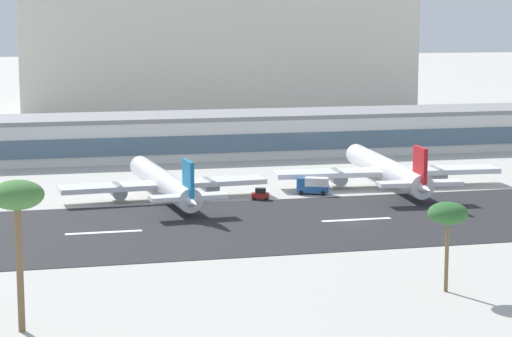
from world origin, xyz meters
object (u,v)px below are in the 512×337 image
distant_hotel_block (221,52)px  service_box_truck_1 (313,185)px  terminal_building (218,134)px  airliner_red_tail_gate_1 (389,171)px  airliner_blue_tail_gate_0 (165,184)px  palm_tree_1 (448,215)px  service_baggage_tug_0 (260,194)px  palm_tree_2 (17,200)px

distant_hotel_block → service_box_truck_1: bearing=-95.7°
terminal_building → distant_hotel_block: bearing=78.2°
airliner_red_tail_gate_1 → service_box_truck_1: bearing=106.9°
distant_hotel_block → airliner_blue_tail_gate_0: bearing=-104.8°
airliner_blue_tail_gate_0 → palm_tree_1: 73.29m
service_baggage_tug_0 → palm_tree_2: size_ratio=0.21×
service_baggage_tug_0 → airliner_red_tail_gate_1: bearing=31.5°
airliner_red_tail_gate_1 → service_box_truck_1: size_ratio=7.77×
airliner_red_tail_gate_1 → service_box_truck_1: (-16.80, -3.95, -1.54)m
airliner_blue_tail_gate_0 → distant_hotel_block: bearing=-19.7°
distant_hotel_block → airliner_red_tail_gate_1: 169.58m
palm_tree_1 → palm_tree_2: 51.22m
terminal_building → service_baggage_tug_0: (-4.05, -59.60, -4.09)m
service_box_truck_1 → palm_tree_2: (-54.34, -71.80, 12.59)m
service_baggage_tug_0 → palm_tree_1: size_ratio=0.32×
airliner_red_tail_gate_1 → service_baggage_tug_0: airliner_red_tail_gate_1 is taller
service_box_truck_1 → service_baggage_tug_0: bearing=39.8°
terminal_building → palm_tree_2: 137.02m
airliner_red_tail_gate_1 → palm_tree_1: palm_tree_1 is taller
distant_hotel_block → palm_tree_1: 241.84m
airliner_red_tail_gate_1 → palm_tree_2: size_ratio=3.04×
service_box_truck_1 → palm_tree_2: palm_tree_2 is taller
terminal_building → palm_tree_1: (3.52, -124.51, 4.52)m
service_baggage_tug_0 → service_box_truck_1: size_ratio=0.55×
palm_tree_1 → palm_tree_2: (-50.87, -3.74, 4.72)m
service_baggage_tug_0 → airliner_blue_tail_gate_0: bearing=-175.1°
distant_hotel_block → palm_tree_2: (-71.64, -244.43, -6.37)m
service_baggage_tug_0 → palm_tree_2: 82.25m
airliner_red_tail_gate_1 → palm_tree_1: 75.08m
palm_tree_2 → service_box_truck_1: bearing=52.9°
distant_hotel_block → service_box_truck_1: size_ratio=21.92×
service_baggage_tug_0 → palm_tree_1: palm_tree_1 is taller
palm_tree_1 → service_baggage_tug_0: bearing=96.7°
airliner_blue_tail_gate_0 → service_baggage_tug_0: 17.71m
palm_tree_2 → palm_tree_1: bearing=4.2°
airliner_blue_tail_gate_0 → airliner_red_tail_gate_1: (45.02, 3.34, 0.21)m
distant_hotel_block → palm_tree_1: (-20.78, -240.69, -11.08)m
distant_hotel_block → airliner_blue_tail_gate_0: distant_hotel_block is taller
distant_hotel_block → palm_tree_2: size_ratio=8.57×
airliner_red_tail_gate_1 → service_baggage_tug_0: 28.82m
distant_hotel_block → service_box_truck_1: 174.53m
distant_hotel_block → service_baggage_tug_0: size_ratio=40.09×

